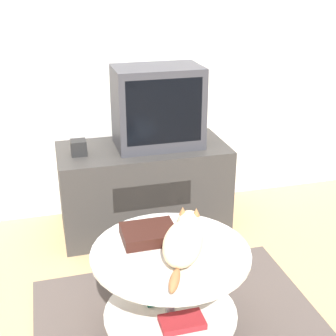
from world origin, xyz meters
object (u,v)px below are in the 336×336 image
(tv, at_px, (158,107))
(dvd_box, at_px, (149,234))
(speaker, at_px, (79,148))
(cat, at_px, (184,240))

(tv, relative_size, dvd_box, 2.18)
(speaker, xyz_separation_m, cat, (0.36, -1.08, -0.09))
(speaker, distance_m, dvd_box, 0.96)
(cat, bearing_deg, speaker, 43.83)
(tv, height_order, speaker, tv)
(speaker, height_order, dvd_box, speaker)
(speaker, bearing_deg, tv, 4.59)
(dvd_box, relative_size, cat, 0.49)
(cat, bearing_deg, tv, 17.12)
(dvd_box, distance_m, cat, 0.20)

